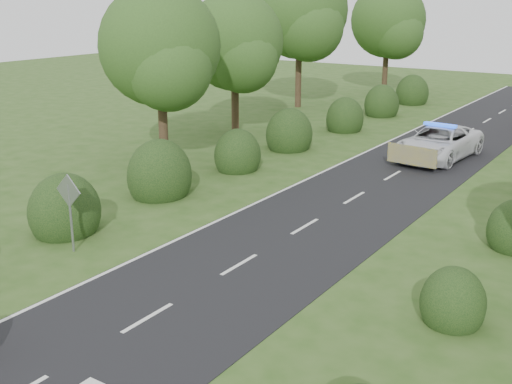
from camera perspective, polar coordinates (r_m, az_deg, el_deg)
The scene contains 10 objects.
ground at distance 16.59m, azimuth -9.61°, elevation -11.03°, with size 120.00×120.00×0.00m, color #2D4F19.
road at distance 28.55m, azimuth 11.28°, elevation 0.98°, with size 6.00×70.00×0.02m, color black.
road_markings at distance 27.37m, azimuth 6.51°, elevation 0.54°, with size 4.96×70.00×0.01m.
hedgerow_left at distance 28.68m, azimuth -3.34°, elevation 2.88°, with size 2.75×50.41×3.00m.
tree_left_a at distance 30.10m, azimuth -8.36°, elevation 12.27°, with size 5.74×5.60×8.38m.
tree_left_b at distance 37.30m, azimuth -1.73°, elevation 12.86°, with size 5.74×5.60×8.07m.
tree_left_c at distance 46.42m, azimuth 4.12°, elevation 15.48°, with size 6.97×6.80×10.22m.
tree_left_d at distance 54.40m, azimuth 11.84°, elevation 14.45°, with size 6.15×6.00×8.89m.
road_sign at distance 20.64m, azimuth -16.25°, elevation -0.82°, with size 1.06×0.08×2.53m.
police_van at distance 32.94m, azimuth 15.92°, elevation 4.23°, with size 3.22×6.13×1.78m.
Camera 1 is at (10.25, -10.51, 7.73)m, focal length 45.00 mm.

